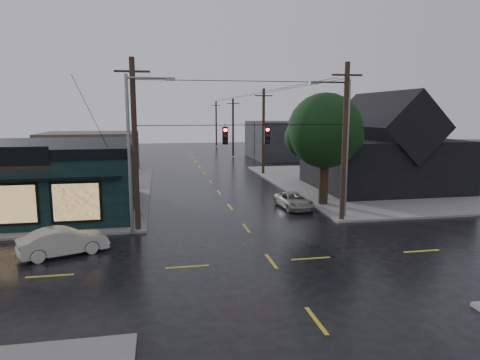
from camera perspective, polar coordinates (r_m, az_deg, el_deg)
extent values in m
plane|color=black|center=(20.93, 4.17, -10.74)|extent=(160.00, 160.00, 0.00)
cube|color=slate|center=(46.94, 21.76, -0.16)|extent=(28.00, 28.00, 0.15)
cube|color=black|center=(33.84, -27.59, -0.18)|extent=(16.00, 12.00, 4.20)
cube|color=black|center=(33.58, -27.89, 3.87)|extent=(16.30, 12.30, 0.60)
cube|color=black|center=(41.53, 18.33, 2.14)|extent=(12.00, 11.00, 4.50)
cylinder|color=black|center=(33.00, 11.10, 0.57)|extent=(0.70, 0.70, 4.29)
sphere|color=black|center=(32.68, 11.28, 6.49)|extent=(5.61, 5.61, 5.61)
cylinder|color=black|center=(26.03, 0.62, 7.35)|extent=(13.00, 0.04, 0.04)
cube|color=#3E342D|center=(59.87, -19.30, 3.90)|extent=(12.00, 10.00, 4.40)
cube|color=black|center=(67.55, 7.51, 5.37)|extent=(14.00, 12.00, 5.60)
imported|color=#B4B29E|center=(23.26, -22.50, -7.59)|extent=(4.46, 2.98, 1.39)
imported|color=gray|center=(31.94, 7.19, -2.75)|extent=(2.21, 4.29, 1.16)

